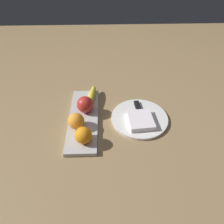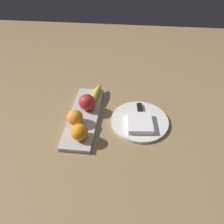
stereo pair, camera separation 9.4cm
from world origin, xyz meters
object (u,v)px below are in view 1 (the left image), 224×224
at_px(orange_near_apple, 76,121).
at_px(orange_near_banana, 83,135).
at_px(apple, 85,104).
at_px(folded_napkin, 141,120).
at_px(fruit_tray, 84,119).
at_px(banana, 91,96).
at_px(dinner_plate, 139,118).
at_px(knife, 139,110).

relative_size(orange_near_apple, orange_near_banana, 1.00).
relative_size(apple, folded_napkin, 0.64).
distance_m(fruit_tray, banana, 0.14).
bearing_deg(fruit_tray, folded_napkin, 82.69).
bearing_deg(dinner_plate, folded_napkin, 0.00).
bearing_deg(dinner_plate, banana, -120.59).
bearing_deg(folded_napkin, knife, 179.02).
bearing_deg(orange_near_banana, folded_napkin, 113.22).
distance_m(apple, dinner_plate, 0.26).
bearing_deg(orange_near_apple, orange_near_banana, 24.31).
xyz_separation_m(dinner_plate, folded_napkin, (0.03, 0.00, 0.02)).
distance_m(apple, banana, 0.09).
bearing_deg(folded_napkin, dinner_plate, 180.00).
height_order(apple, knife, apple).
height_order(apple, orange_near_apple, apple).
relative_size(dinner_plate, folded_napkin, 2.17).
relative_size(banana, folded_napkin, 1.47).
xyz_separation_m(apple, folded_napkin, (0.08, 0.25, -0.03)).
xyz_separation_m(folded_napkin, knife, (-0.08, 0.00, -0.01)).
relative_size(orange_near_banana, folded_napkin, 0.58).
distance_m(orange_near_apple, dinner_plate, 0.29).
bearing_deg(apple, folded_napkin, 72.49).
bearing_deg(apple, orange_near_banana, 1.47).
height_order(fruit_tray, knife, knife).
distance_m(banana, orange_near_apple, 0.20).
height_order(apple, folded_napkin, apple).
xyz_separation_m(apple, banana, (-0.09, 0.02, -0.02)).
height_order(fruit_tray, folded_napkin, folded_napkin).
relative_size(apple, dinner_plate, 0.30).
bearing_deg(knife, fruit_tray, -85.20).
bearing_deg(dinner_plate, apple, -100.48).
xyz_separation_m(fruit_tray, banana, (-0.13, 0.03, 0.03)).
xyz_separation_m(fruit_tray, dinner_plate, (0.00, 0.25, -0.00)).
relative_size(fruit_tray, knife, 2.22).
height_order(banana, dinner_plate, banana).
height_order(fruit_tray, dinner_plate, fruit_tray).
height_order(banana, orange_near_banana, orange_near_banana).
xyz_separation_m(orange_near_apple, orange_near_banana, (0.08, 0.04, -0.00)).
relative_size(apple, orange_near_apple, 1.10).
bearing_deg(orange_near_banana, dinner_plate, 119.33).
relative_size(orange_near_apple, folded_napkin, 0.58).
xyz_separation_m(banana, dinner_plate, (0.13, 0.22, -0.03)).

